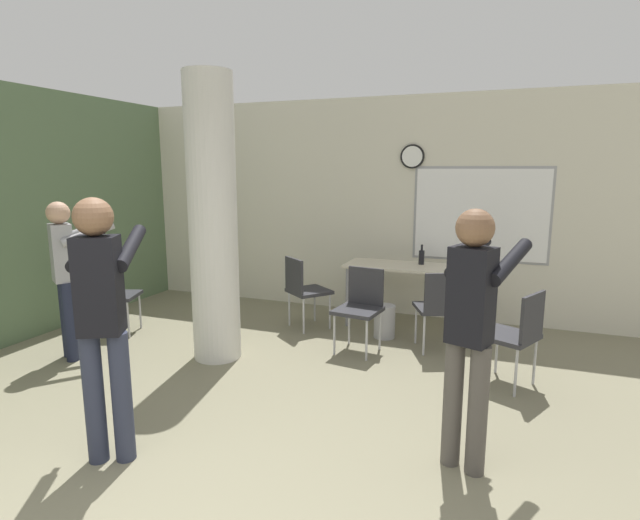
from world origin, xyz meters
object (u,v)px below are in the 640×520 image
object	(u,v)px
person_watching_back	(66,268)
folding_table	(407,270)
chair_mid_room	(516,331)
chair_by_left_wall	(111,291)
person_playing_front	(102,310)
bottle_on_table	(422,257)
chair_table_right	(440,305)
person_playing_side	(472,320)
chair_table_front	(361,303)
chair_table_left	(304,287)

from	to	relation	value
person_watching_back	folding_table	bearing A→B (deg)	36.87
chair_mid_room	chair_by_left_wall	world-z (taller)	same
chair_by_left_wall	person_playing_front	xyz separation A→B (m)	(1.88, -2.03, 0.51)
folding_table	bottle_on_table	size ratio (longest dim) A/B	6.09
chair_mid_room	person_playing_front	distance (m)	3.31
chair_by_left_wall	chair_table_right	xyz separation A→B (m)	(3.64, 0.73, 0.00)
chair_table_right	person_watching_back	xyz separation A→B (m)	(-3.45, -1.49, 0.42)
chair_mid_room	bottle_on_table	bearing A→B (deg)	125.55
person_playing_side	person_watching_back	bearing A→B (deg)	172.06
chair_table_front	chair_mid_room	world-z (taller)	same
person_playing_side	chair_table_right	bearing A→B (deg)	102.10
folding_table	chair_table_left	xyz separation A→B (m)	(-1.13, -0.51, -0.19)
folding_table	chair_table_left	bearing A→B (deg)	-155.74
folding_table	bottle_on_table	distance (m)	0.25
chair_table_front	chair_mid_room	size ratio (longest dim) A/B	1.00
folding_table	chair_mid_room	size ratio (longest dim) A/B	1.69
person_playing_side	person_playing_front	bearing A→B (deg)	-161.73
bottle_on_table	person_playing_side	xyz separation A→B (m)	(0.78, -2.89, 0.13)
folding_table	person_playing_side	world-z (taller)	person_playing_side
chair_mid_room	chair_table_left	size ratio (longest dim) A/B	1.00
chair_table_left	person_playing_front	distance (m)	3.03
bottle_on_table	chair_table_left	distance (m)	1.47
chair_by_left_wall	person_watching_back	distance (m)	0.89
chair_mid_room	folding_table	bearing A→B (deg)	131.50
folding_table	person_watching_back	xyz separation A→B (m)	(-2.97, -2.23, 0.24)
bottle_on_table	person_playing_side	size ratio (longest dim) A/B	0.14
chair_table_front	chair_table_right	world-z (taller)	same
chair_table_left	person_watching_back	xyz separation A→B (m)	(-1.83, -1.71, 0.42)
bottle_on_table	person_watching_back	size ratio (longest dim) A/B	0.15
chair_mid_room	chair_table_right	xyz separation A→B (m)	(-0.73, 0.65, 0.00)
chair_table_front	chair_mid_room	xyz separation A→B (m)	(1.52, -0.40, 0.00)
chair_mid_room	chair_table_right	world-z (taller)	same
person_watching_back	chair_mid_room	bearing A→B (deg)	11.43
bottle_on_table	chair_table_right	size ratio (longest dim) A/B	0.28
person_watching_back	chair_by_left_wall	bearing A→B (deg)	104.10
chair_table_front	chair_table_right	xyz separation A→B (m)	(0.78, 0.25, 0.00)
person_watching_back	bottle_on_table	bearing A→B (deg)	37.06
chair_mid_room	person_playing_side	bearing A→B (deg)	-102.11
bottle_on_table	chair_table_front	xyz separation A→B (m)	(-0.44, -1.10, -0.34)
chair_mid_room	chair_table_front	bearing A→B (deg)	165.21
folding_table	person_playing_side	size ratio (longest dim) A/B	0.88
person_watching_back	person_playing_side	bearing A→B (deg)	-7.94
person_playing_front	chair_table_right	bearing A→B (deg)	57.45
chair_table_left	person_playing_front	world-z (taller)	person_playing_front
chair_table_right	chair_mid_room	bearing A→B (deg)	-41.40
chair_table_left	chair_by_left_wall	bearing A→B (deg)	-154.85
person_playing_front	person_playing_side	size ratio (longest dim) A/B	1.04
chair_mid_room	person_playing_front	xyz separation A→B (m)	(-2.50, -2.12, 0.51)
chair_table_left	person_playing_front	bearing A→B (deg)	-92.81
chair_table_front	chair_by_left_wall	world-z (taller)	same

